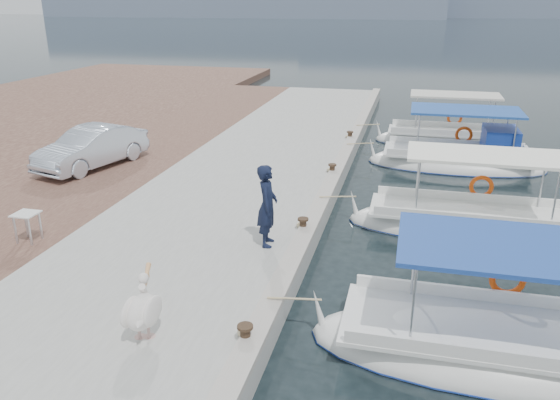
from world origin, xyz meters
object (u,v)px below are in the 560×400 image
object	(u,v)px
fishing_caique_b	(492,351)
fishing_caique_d	(458,162)
fishing_caique_e	(447,141)
pelican	(142,310)
parked_car	(92,147)
fishing_caique_c	(470,227)
fisherman	(267,206)

from	to	relation	value
fishing_caique_b	fishing_caique_d	bearing A→B (deg)	89.37
fishing_caique_d	fishing_caique_e	xyz separation A→B (m)	(-0.29, 3.53, -0.07)
fishing_caique_e	pelican	xyz separation A→B (m)	(-5.84, -17.35, 0.93)
fishing_caique_d	fishing_caique_e	distance (m)	3.54
parked_car	fishing_caique_b	bearing A→B (deg)	-15.92
fishing_caique_c	fishing_caique_e	world-z (taller)	same
parked_car	fishing_caique_c	bearing A→B (deg)	7.67
fishing_caique_b	fishing_caique_c	size ratio (longest dim) A/B	0.98
fishing_caique_e	fisherman	size ratio (longest dim) A/B	3.15
fishing_caique_d	fisherman	xyz separation A→B (m)	(-5.03, -9.58, 1.30)
fishing_caique_b	fisherman	world-z (taller)	fisherman
fishing_caique_e	parked_car	xyz separation A→B (m)	(-12.40, -8.28, 1.07)
fishing_caique_b	pelican	bearing A→B (deg)	-165.38
parked_car	fisherman	bearing A→B (deg)	-17.28
fishing_caique_b	fisherman	distance (m)	5.74
fishing_caique_c	fisherman	xyz separation A→B (m)	(-4.96, -3.21, 1.37)
pelican	fisherman	size ratio (longest dim) A/B	0.69
fishing_caique_c	fishing_caique_e	size ratio (longest dim) A/B	1.07
fisherman	pelican	bearing A→B (deg)	156.46
fishing_caique_b	fisherman	size ratio (longest dim) A/B	3.30
fishing_caique_e	fisherman	distance (m)	14.01
fisherman	fishing_caique_c	bearing A→B (deg)	-66.06
fishing_caique_d	parked_car	distance (m)	13.58
fishing_caique_b	fishing_caique_d	size ratio (longest dim) A/B	0.99
fishing_caique_b	pelican	world-z (taller)	fishing_caique_b
fishing_caique_e	pelican	distance (m)	18.33
fishing_caique_d	pelican	xyz separation A→B (m)	(-6.13, -13.82, 0.86)
fishing_caique_c	parked_car	world-z (taller)	fishing_caique_c
fishing_caique_b	fishing_caique_e	size ratio (longest dim) A/B	1.05
fishing_caique_b	fishing_caique_d	xyz separation A→B (m)	(0.13, 12.26, 0.07)
fishing_caique_e	fishing_caique_c	bearing A→B (deg)	-88.74
fishing_caique_b	fishing_caique_c	world-z (taller)	same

